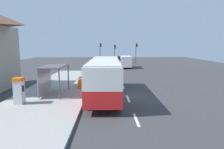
{
  "coord_description": "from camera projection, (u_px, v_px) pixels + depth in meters",
  "views": [
    {
      "loc": [
        -1.49,
        -17.87,
        4.44
      ],
      "look_at": [
        -1.0,
        2.88,
        1.5
      ],
      "focal_mm": 33.17,
      "sensor_mm": 36.0,
      "label": 1
    }
  ],
  "objects": [
    {
      "name": "lane_stripe_seg_7",
      "position": [
        115.0,
        65.0,
        47.05
      ],
      "size": [
        0.16,
        2.2,
        0.01
      ],
      "primitive_type": "cube",
      "color": "silver",
      "rests_on": "ground"
    },
    {
      "name": "traffic_light_near_side",
      "position": [
        136.0,
        50.0,
        49.38
      ],
      "size": [
        0.49,
        0.28,
        4.92
      ],
      "color": "#2D2D2D",
      "rests_on": "ground"
    },
    {
      "name": "recycling_bin_orange",
      "position": [
        80.0,
        83.0,
        20.68
      ],
      "size": [
        0.52,
        0.52,
        0.95
      ],
      "primitive_type": "cylinder",
      "color": "orange",
      "rests_on": "sidewalk_platform"
    },
    {
      "name": "recycling_bin_blue",
      "position": [
        81.0,
        82.0,
        21.37
      ],
      "size": [
        0.52,
        0.52,
        0.95
      ],
      "primitive_type": "cylinder",
      "color": "blue",
      "rests_on": "sidewalk_platform"
    },
    {
      "name": "lane_stripe_seg_6",
      "position": [
        116.0,
        67.0,
        42.1
      ],
      "size": [
        0.16,
        2.2,
        0.01
      ],
      "primitive_type": "cube",
      "color": "silver",
      "rests_on": "ground"
    },
    {
      "name": "recycling_bin_red",
      "position": [
        82.0,
        81.0,
        22.07
      ],
      "size": [
        0.52,
        0.52,
        0.95
      ],
      "primitive_type": "cylinder",
      "color": "red",
      "rests_on": "sidewalk_platform"
    },
    {
      "name": "bus_shelter",
      "position": [
        51.0,
        72.0,
        17.96
      ],
      "size": [
        1.8,
        4.0,
        2.5
      ],
      "color": "#4C4C51",
      "rests_on": "sidewalk_platform"
    },
    {
      "name": "sidewalk_platform",
      "position": [
        57.0,
        90.0,
        20.16
      ],
      "size": [
        6.2,
        30.0,
        0.18
      ],
      "primitive_type": "cube",
      "color": "#999993",
      "rests_on": "ground"
    },
    {
      "name": "lane_stripe_seg_1",
      "position": [
        128.0,
        98.0,
        17.36
      ],
      "size": [
        0.16,
        2.2,
        0.01
      ],
      "primitive_type": "cube",
      "color": "silver",
      "rests_on": "ground"
    },
    {
      "name": "traffic_light_far_side",
      "position": [
        100.0,
        50.0,
        49.97
      ],
      "size": [
        0.49,
        0.28,
        4.96
      ],
      "color": "#2D2D2D",
      "rests_on": "ground"
    },
    {
      "name": "lane_stripe_seg_4",
      "position": [
        118.0,
        74.0,
        32.21
      ],
      "size": [
        0.16,
        2.2,
        0.01
      ],
      "primitive_type": "cube",
      "color": "silver",
      "rests_on": "ground"
    },
    {
      "name": "bus",
      "position": [
        105.0,
        75.0,
        17.94
      ],
      "size": [
        2.66,
        11.04,
        3.21
      ],
      "color": "red",
      "rests_on": "ground"
    },
    {
      "name": "traffic_light_median",
      "position": [
        115.0,
        51.0,
        50.88
      ],
      "size": [
        0.49,
        0.28,
        4.57
      ],
      "color": "#2D2D2D",
      "rests_on": "ground"
    },
    {
      "name": "lane_stripe_seg_0",
      "position": [
        136.0,
        120.0,
        12.41
      ],
      "size": [
        0.16,
        2.2,
        0.01
      ],
      "primitive_type": "cube",
      "color": "silver",
      "rests_on": "ground"
    },
    {
      "name": "sedan_near",
      "position": [
        123.0,
        61.0,
        49.14
      ],
      "size": [
        2.02,
        4.48,
        1.52
      ],
      "color": "#A51919",
      "rests_on": "ground"
    },
    {
      "name": "sedan_far",
      "position": [
        121.0,
        59.0,
        56.59
      ],
      "size": [
        1.88,
        4.42,
        1.52
      ],
      "color": "black",
      "rests_on": "ground"
    },
    {
      "name": "lane_stripe_seg_3",
      "position": [
        120.0,
        79.0,
        27.26
      ],
      "size": [
        0.16,
        2.2,
        0.01
      ],
      "primitive_type": "cube",
      "color": "silver",
      "rests_on": "ground"
    },
    {
      "name": "lane_stripe_seg_5",
      "position": [
        117.0,
        70.0,
        37.15
      ],
      "size": [
        0.16,
        2.2,
        0.01
      ],
      "primitive_type": "cube",
      "color": "silver",
      "rests_on": "ground"
    },
    {
      "name": "ground_plane",
      "position": [
        117.0,
        74.0,
        32.2
      ],
      "size": [
        56.0,
        92.0,
        0.04
      ],
      "primitive_type": "cube",
      "color": "#38383A"
    },
    {
      "name": "ticket_machine",
      "position": [
        19.0,
        90.0,
        15.08
      ],
      "size": [
        0.66,
        0.76,
        1.94
      ],
      "color": "silver",
      "rests_on": "sidewalk_platform"
    },
    {
      "name": "white_van",
      "position": [
        126.0,
        61.0,
        40.76
      ],
      "size": [
        2.21,
        5.28,
        2.3
      ],
      "color": "silver",
      "rests_on": "ground"
    },
    {
      "name": "lane_stripe_seg_2",
      "position": [
        123.0,
        87.0,
        22.31
      ],
      "size": [
        0.16,
        2.2,
        0.01
      ],
      "primitive_type": "cube",
      "color": "silver",
      "rests_on": "ground"
    }
  ]
}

